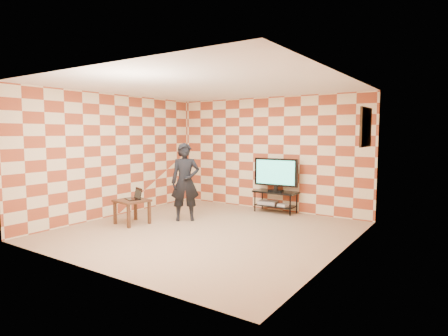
{
  "coord_description": "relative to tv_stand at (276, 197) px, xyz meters",
  "views": [
    {
      "loc": [
        4.14,
        -5.56,
        1.84
      ],
      "look_at": [
        0.0,
        0.6,
        1.15
      ],
      "focal_mm": 30.0,
      "sensor_mm": 36.0,
      "label": 1
    }
  ],
  "objects": [
    {
      "name": "side_table",
      "position": [
        -1.92,
        -2.64,
        0.05
      ],
      "size": [
        0.66,
        0.66,
        0.5
      ],
      "color": "#3A2615",
      "rests_on": "floor"
    },
    {
      "name": "person",
      "position": [
        -1.23,
        -1.79,
        0.45
      ],
      "size": [
        0.71,
        0.69,
        1.64
      ],
      "primitive_type": "imported",
      "rotation": [
        0.0,
        0.0,
        0.72
      ],
      "color": "black",
      "rests_on": "floor"
    },
    {
      "name": "game_console",
      "position": [
        0.21,
        -0.04,
        -0.17
      ],
      "size": [
        0.25,
        0.2,
        0.05
      ],
      "primitive_type": "cube",
      "rotation": [
        0.0,
        0.0,
        -0.18
      ],
      "color": "silver",
      "rests_on": "tv_stand"
    },
    {
      "name": "tv",
      "position": [
        -0.0,
        -0.0,
        0.56
      ],
      "size": [
        1.05,
        0.22,
        0.76
      ],
      "color": "black",
      "rests_on": "tv_stand"
    },
    {
      "name": "wall_left",
      "position": [
        -2.84,
        -2.25,
        0.98
      ],
      "size": [
        0.02,
        5.0,
        2.7
      ],
      "primitive_type": "cube",
      "color": "beige",
      "rests_on": "ground"
    },
    {
      "name": "tv_stand",
      "position": [
        0.0,
        0.0,
        0.0
      ],
      "size": [
        1.02,
        0.46,
        0.5
      ],
      "color": "black",
      "rests_on": "floor"
    },
    {
      "name": "wall_right",
      "position": [
        2.16,
        -2.25,
        0.98
      ],
      "size": [
        0.02,
        5.0,
        2.7
      ],
      "primitive_type": "cube",
      "color": "beige",
      "rests_on": "ground"
    },
    {
      "name": "dvd_player",
      "position": [
        -0.21,
        0.01,
        -0.16
      ],
      "size": [
        0.47,
        0.37,
        0.07
      ],
      "primitive_type": "cube",
      "rotation": [
        0.0,
        0.0,
        0.16
      ],
      "color": "#ADADAF",
      "rests_on": "tv_stand"
    },
    {
      "name": "wall_front",
      "position": [
        -0.34,
        -4.75,
        0.98
      ],
      "size": [
        5.0,
        0.02,
        2.7
      ],
      "primitive_type": "cube",
      "color": "beige",
      "rests_on": "ground"
    },
    {
      "name": "wall_back",
      "position": [
        -0.34,
        0.25,
        0.98
      ],
      "size": [
        5.0,
        0.02,
        2.7
      ],
      "primitive_type": "cube",
      "color": "beige",
      "rests_on": "ground"
    },
    {
      "name": "ceiling",
      "position": [
        -0.34,
        -2.25,
        2.33
      ],
      "size": [
        5.0,
        5.0,
        0.02
      ],
      "primitive_type": "cube",
      "color": "white",
      "rests_on": "wall_back"
    },
    {
      "name": "wall_art",
      "position": [
        2.13,
        -0.7,
        1.58
      ],
      "size": [
        0.04,
        0.72,
        0.72
      ],
      "color": "black",
      "rests_on": "wall_right"
    },
    {
      "name": "laptop",
      "position": [
        -1.92,
        -2.57,
        0.18
      ],
      "size": [
        0.42,
        0.38,
        0.23
      ],
      "color": "black",
      "rests_on": "side_table"
    },
    {
      "name": "floor",
      "position": [
        -0.34,
        -2.25,
        -0.37
      ],
      "size": [
        5.0,
        5.0,
        0.0
      ],
      "primitive_type": "plane",
      "color": "tan",
      "rests_on": "ground"
    }
  ]
}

